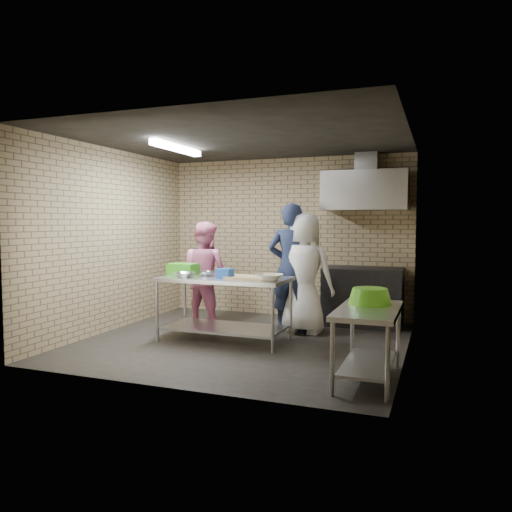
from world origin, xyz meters
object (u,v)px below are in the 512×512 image
Objects in this scene: green_crate at (183,269)px; stove at (363,296)px; man_navy at (291,268)px; woman_pink at (204,274)px; bottle_green at (396,196)px; woman_white at (304,273)px; blue_tub at (225,273)px; green_basin at (370,296)px; bottle_red at (370,196)px; side_counter at (368,345)px; prep_table at (225,309)px.

stove is at bearing 34.40° from green_crate.
man_navy is at bearing 27.78° from green_crate.
woman_pink is at bearing -158.52° from stove.
stove is 1.65m from bottle_green.
blue_tub is at bearing 57.11° from woman_white.
man_navy is at bearing 56.15° from blue_tub.
woman_white is at bearing -137.60° from bottle_green.
green_crate is 0.84× the size of green_basin.
woman_white reaches higher than woman_pink.
bottle_green is at bearing -148.32° from woman_pink.
bottle_red reaches higher than woman_white.
man_navy is (-0.97, -1.09, -1.09)m from bottle_red.
man_navy is (1.39, 0.73, -0.01)m from green_crate.
side_counter is 3.44m from bottle_red.
woman_white is (-0.78, -1.08, -1.15)m from bottle_red.
man_navy is (0.69, 0.85, 0.51)m from prep_table.
woman_white reaches higher than green_crate.
side_counter is 3.35m from woman_pink.
stove reaches higher than prep_table.
green_crate is at bearing 157.10° from side_counter.
side_counter is 0.52m from green_basin.
bottle_green reaches higher than woman_pink.
woman_white is (0.20, 0.02, -0.06)m from man_navy.
prep_table is at bearing 116.57° from blue_tub.
bottle_red is (0.05, 0.24, 1.58)m from stove.
bottle_red reaches higher than green_basin.
blue_tub is at bearing -134.56° from bottle_green.
green_crate is 2.15× the size of bottle_red.
bottle_green reaches higher than side_counter.
bottle_green is (0.45, 0.24, 1.57)m from stove.
green_crate is at bearing -142.34° from bottle_red.
green_basin is 0.26× the size of woman_white.
bottle_red is (-0.38, 2.74, 1.19)m from green_basin.
man_navy is 0.21m from woman_white.
prep_table is at bearing -130.54° from bottle_red.
side_counter is 2.30m from woman_white.
green_basin is 3.01m from bottle_red.
bottle_green is (2.76, 1.82, 1.07)m from green_crate.
prep_table is at bearing 52.33° from woman_white.
green_crate is at bearing 161.51° from green_basin.
prep_table is 0.99× the size of woman_white.
bottle_green is 1.96m from woman_white.
bottle_red is at bearing 49.46° from prep_table.
green_basin is 2.03m from woman_white.
man_navy is at bearing 129.40° from green_basin.
stove is 2.85m from green_crate.
side_counter is at bearing -82.38° from bottle_red.
side_counter is 6.20× the size of blue_tub.
stove is at bearing -144.87° from man_navy.
woman_pink reaches higher than side_counter.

